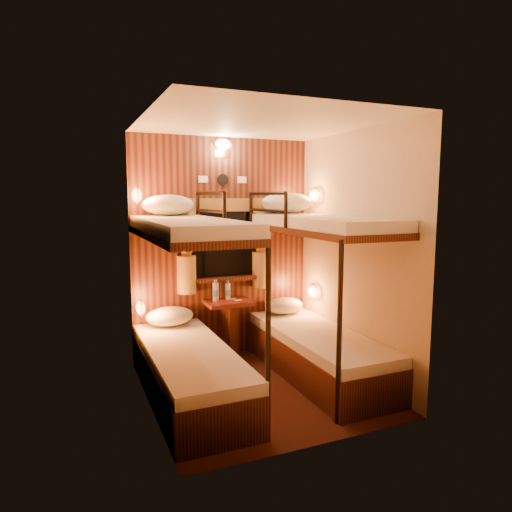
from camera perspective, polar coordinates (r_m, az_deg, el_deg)
name	(u,v)px	position (r m, az deg, el deg)	size (l,w,h in m)	color
floor	(260,389)	(4.40, 0.53, -16.24)	(2.10, 2.10, 0.00)	#36170E
ceiling	(261,122)	(4.08, 0.57, 16.35)	(2.10, 2.10, 0.00)	silver
wall_back	(222,248)	(5.04, -4.21, 0.95)	(2.40, 2.40, 0.00)	#C6B293
wall_front	(322,280)	(3.15, 8.20, -3.03)	(2.40, 2.40, 0.00)	#C6B293
wall_left	(147,267)	(3.79, -13.46, -1.39)	(2.40, 2.40, 0.00)	#C6B293
wall_right	(354,255)	(4.56, 12.15, 0.12)	(2.40, 2.40, 0.00)	#C6B293
back_panel	(223,249)	(5.03, -4.16, 0.94)	(2.00, 0.03, 2.40)	black
bunk_left	(189,337)	(4.07, -8.38, -9.93)	(0.72, 1.90, 1.82)	black
bunk_right	(318,321)	(4.55, 7.76, -8.03)	(0.72, 1.90, 1.82)	black
window	(224,251)	(5.00, -4.04, 0.68)	(1.00, 0.12, 0.79)	black
curtains	(225,243)	(4.96, -3.93, 1.59)	(1.10, 0.22, 1.00)	olive
back_fixtures	(223,151)	(4.99, -4.14, 12.92)	(0.54, 0.09, 0.48)	black
reading_lamps	(233,248)	(4.71, -2.85, 1.00)	(2.00, 0.20, 1.25)	orange
table	(229,322)	(5.01, -3.38, -8.25)	(0.50, 0.34, 0.66)	#531F13
bottle_left	(216,292)	(4.93, -5.06, -4.49)	(0.07, 0.07, 0.23)	#99BFE5
bottle_right	(228,292)	(4.99, -3.55, -4.45)	(0.06, 0.06, 0.21)	#99BFE5
sachet_a	(238,300)	(4.96, -2.23, -5.56)	(0.08, 0.06, 0.01)	silver
sachet_b	(233,299)	(5.04, -2.93, -5.36)	(0.08, 0.06, 0.01)	silver
pillow_lower_left	(170,316)	(4.79, -10.74, -7.40)	(0.49, 0.35, 0.19)	silver
pillow_lower_right	(284,306)	(5.20, 3.53, -6.20)	(0.45, 0.32, 0.18)	silver
pillow_upper_left	(168,205)	(4.57, -10.91, 6.29)	(0.51, 0.36, 0.20)	silver
pillow_upper_right	(287,203)	(5.01, 3.86, 6.65)	(0.57, 0.41, 0.22)	silver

